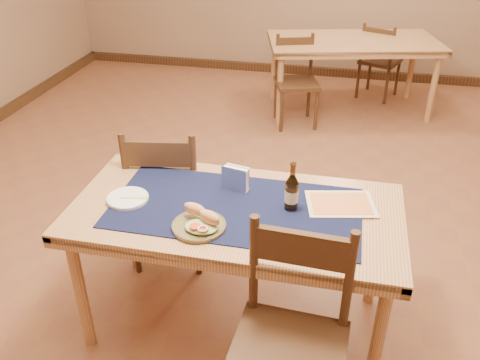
% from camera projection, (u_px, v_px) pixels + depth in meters
% --- Properties ---
extents(room, '(6.04, 7.04, 2.84)m').
position_uv_depth(room, '(267.00, 31.00, 2.80)').
color(room, brown).
rests_on(room, ground).
extents(main_table, '(1.60, 0.80, 0.75)m').
position_uv_depth(main_table, '(236.00, 222.00, 2.50)').
color(main_table, tan).
rests_on(main_table, ground).
extents(placemat, '(1.20, 0.60, 0.01)m').
position_uv_depth(placemat, '(236.00, 207.00, 2.45)').
color(placemat, '#0E1536').
rests_on(placemat, main_table).
extents(baseboard, '(6.00, 7.00, 0.10)m').
position_uv_depth(baseboard, '(262.00, 230.00, 3.49)').
color(baseboard, '#412917').
rests_on(baseboard, ground).
extents(back_table, '(1.82, 1.21, 0.75)m').
position_uv_depth(back_table, '(353.00, 48.00, 5.10)').
color(back_table, tan).
rests_on(back_table, ground).
extents(chair_main_far, '(0.51, 0.51, 0.96)m').
position_uv_depth(chair_main_far, '(167.00, 192.00, 3.06)').
color(chair_main_far, '#412917').
rests_on(chair_main_far, ground).
extents(chair_main_near, '(0.48, 0.48, 0.99)m').
position_uv_depth(chair_main_near, '(290.00, 342.00, 2.05)').
color(chair_main_near, '#412917').
rests_on(chair_main_near, ground).
extents(chair_back_near, '(0.50, 0.50, 0.86)m').
position_uv_depth(chair_back_near, '(296.00, 80.00, 4.94)').
color(chair_back_near, '#412917').
rests_on(chair_back_near, ground).
extents(chair_back_far, '(0.50, 0.50, 0.83)m').
position_uv_depth(chair_back_far, '(379.00, 60.00, 5.53)').
color(chair_back_far, '#412917').
rests_on(chair_back_far, ground).
extents(sandwich_plate, '(0.25, 0.25, 0.10)m').
position_uv_depth(sandwich_plate, '(200.00, 223.00, 2.29)').
color(sandwich_plate, brown).
rests_on(sandwich_plate, placemat).
extents(side_plate, '(0.21, 0.21, 0.02)m').
position_uv_depth(side_plate, '(128.00, 198.00, 2.51)').
color(side_plate, white).
rests_on(side_plate, placemat).
extents(fork, '(0.14, 0.04, 0.00)m').
position_uv_depth(fork, '(136.00, 198.00, 2.50)').
color(fork, '#94E27C').
rests_on(fork, side_plate).
extents(beer_bottle, '(0.07, 0.07, 0.25)m').
position_uv_depth(beer_bottle, '(292.00, 192.00, 2.40)').
color(beer_bottle, '#492A0D').
rests_on(beer_bottle, placemat).
extents(napkin_holder, '(0.15, 0.08, 0.13)m').
position_uv_depth(napkin_holder, '(235.00, 179.00, 2.57)').
color(napkin_holder, silver).
rests_on(napkin_holder, placemat).
extents(menu_card, '(0.37, 0.30, 0.01)m').
position_uv_depth(menu_card, '(341.00, 204.00, 2.47)').
color(menu_card, beige).
rests_on(menu_card, placemat).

